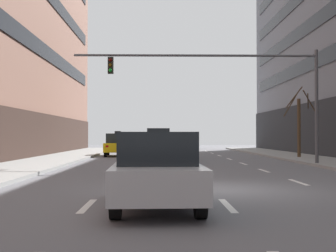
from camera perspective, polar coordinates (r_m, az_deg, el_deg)
The scene contains 30 objects.
ground_plane at distance 13.32m, azimuth 5.46°, elevation -7.81°, with size 120.00×120.00×0.00m, color slate.
lane_stripe_l1_s3 at distance 10.38m, azimuth -9.92°, elevation -9.67°, with size 0.16×2.00×0.01m, color silver.
lane_stripe_l1_s4 at distance 15.30m, azimuth -7.02°, elevation -6.92°, with size 0.16×2.00×0.01m, color silver.
lane_stripe_l1_s5 at distance 20.26m, azimuth -5.55°, elevation -5.51°, with size 0.16×2.00×0.01m, color silver.
lane_stripe_l1_s6 at distance 25.24m, azimuth -4.66°, elevation -4.66°, with size 0.16×2.00×0.01m, color silver.
lane_stripe_l1_s7 at distance 30.22m, azimuth -4.07°, elevation -4.08°, with size 0.16×2.00×0.01m, color silver.
lane_stripe_l1_s8 at distance 35.21m, azimuth -3.64°, elevation -3.67°, with size 0.16×2.00×0.01m, color silver.
lane_stripe_l1_s9 at distance 40.20m, azimuth -3.32°, elevation -3.36°, with size 0.16×2.00×0.01m, color silver.
lane_stripe_l1_s10 at distance 45.19m, azimuth -3.07°, elevation -3.12°, with size 0.16×2.00×0.01m, color silver.
lane_stripe_l2_s3 at distance 10.37m, azimuth 7.37°, elevation -9.68°, with size 0.16×2.00×0.01m, color silver.
lane_stripe_l2_s4 at distance 15.29m, azimuth 4.60°, elevation -6.93°, with size 0.16×2.00×0.01m, color silver.
lane_stripe_l2_s5 at distance 20.25m, azimuth 3.19°, elevation -5.52°, with size 0.16×2.00×0.01m, color silver.
lane_stripe_l2_s6 at distance 25.23m, azimuth 2.35°, elevation -4.66°, with size 0.16×2.00×0.01m, color silver.
lane_stripe_l2_s7 at distance 30.22m, azimuth 1.78°, elevation -4.08°, with size 0.16×2.00×0.01m, color silver.
lane_stripe_l2_s8 at distance 35.21m, azimuth 1.37°, elevation -3.67°, with size 0.16×2.00×0.01m, color silver.
lane_stripe_l2_s9 at distance 40.20m, azimuth 1.07°, elevation -3.36°, with size 0.16×2.00×0.01m, color silver.
lane_stripe_l2_s10 at distance 45.19m, azimuth 0.83°, elevation -3.12°, with size 0.16×2.00×0.01m, color silver.
lane_stripe_l3_s4 at distance 15.89m, azimuth 15.77°, elevation -6.67°, with size 0.16×2.00×0.01m, color silver.
lane_stripe_l3_s5 at distance 20.71m, azimuth 11.74°, elevation -5.40°, with size 0.16×2.00×0.01m, color silver.
lane_stripe_l3_s6 at distance 25.60m, azimuth 9.25°, elevation -4.60°, with size 0.16×2.00×0.01m, color silver.
lane_stripe_l3_s7 at distance 30.52m, azimuth 7.57°, elevation -4.05°, with size 0.16×2.00×0.01m, color silver.
lane_stripe_l3_s8 at distance 35.47m, azimuth 6.35°, elevation -3.65°, with size 0.16×2.00×0.01m, color silver.
lane_stripe_l3_s9 at distance 40.43m, azimuth 5.43°, elevation -3.34°, with size 0.16×2.00×0.01m, color silver.
lane_stripe_l3_s10 at distance 45.40m, azimuth 4.72°, elevation -3.11°, with size 0.16×2.00×0.01m, color silver.
taxi_driving_0 at distance 34.71m, azimuth -6.22°, elevation -2.34°, with size 2.10×4.58×1.87m.
car_driving_1 at distance 32.62m, azimuth -1.27°, elevation -2.10°, with size 1.92×4.27×2.03m.
car_driving_2 at distance 26.69m, azimuth -1.29°, elevation -2.64°, with size 2.10×4.70×1.74m.
car_driving_3 at distance 9.82m, azimuth -1.41°, elevation -5.54°, with size 1.92×4.34×1.61m.
traffic_signal_0 at distance 23.94m, azimuth 8.14°, elevation 5.77°, with size 12.47×0.35×5.80m.
street_tree_2 at distance 31.31m, azimuth 15.86°, elevation 0.31°, with size 2.13×2.13×4.68m.
Camera 1 is at (-1.50, -13.14, 1.54)m, focal length 49.45 mm.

